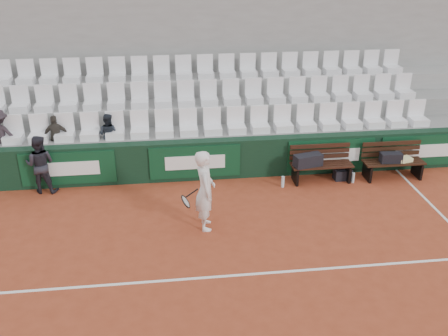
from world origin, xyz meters
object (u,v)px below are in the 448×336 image
Objects in this scene: tennis_player at (205,190)px; spectator_b at (54,119)px; water_bottle_near at (283,182)px; bench_right at (392,169)px; bench_left at (321,172)px; sports_bag_right at (391,158)px; sports_bag_left at (308,160)px; spectator_c at (107,117)px; water_bottle_far at (353,178)px; ball_kid at (40,164)px; sports_bag_ground at (343,174)px.

tennis_player is 1.62× the size of spectator_b.
water_bottle_near is 5.69m from spectator_b.
water_bottle_near is (-2.82, -0.17, -0.09)m from bench_right.
bench_left is 3.55m from tennis_player.
sports_bag_right is at bearing -2.74° from bench_left.
spectator_b reaches higher than water_bottle_near.
sports_bag_left is 0.65× the size of spectator_c.
sports_bag_left is 0.64× the size of spectator_b.
sports_bag_left is 1.31× the size of sports_bag_right.
ball_kid reaches higher than water_bottle_far.
ball_kid is at bearing 176.63° from water_bottle_far.
spectator_c is (1.52, 0.77, 0.82)m from ball_kid.
spectator_c is (-5.90, 1.21, 1.40)m from water_bottle_far.
water_bottle_near is 1.76m from water_bottle_far.
sports_bag_ground is at bearing -168.58° from spectator_c.
bench_right is at bearing -2.76° from sports_bag_ground.
ball_kid is 1.33× the size of spectator_c.
bench_left is 0.87× the size of tennis_player.
bench_right is 5.77× the size of water_bottle_far.
sports_bag_left reaches higher than bench_left.
ball_kid is (-6.66, 0.24, 0.48)m from bench_left.
sports_bag_right is 7.00m from spectator_c.
spectator_c is at bearing 170.92° from sports_bag_right.
water_bottle_far is 0.24× the size of spectator_b.
ball_kid is 1.32× the size of spectator_b.
water_bottle_near is at bearing 158.05° from spectator_b.
water_bottle_near is (-0.63, -0.17, -0.46)m from sports_bag_left.
water_bottle_far is 7.45m from ball_kid.
water_bottle_near is at bearing -177.13° from sports_bag_right.
sports_bag_ground is at bearing 1.33° from bench_left.
spectator_c reaches higher than ball_kid.
sports_bag_ground is 7.25m from ball_kid.
tennis_player is at bearing -160.17° from sports_bag_right.
sports_bag_left is 0.40× the size of tennis_player.
spectator_c is (-5.70, 1.00, 1.39)m from sports_bag_ground.
tennis_player is (-2.00, -1.56, 0.72)m from water_bottle_near.
tennis_player is (-3.00, -1.78, 0.63)m from bench_left.
bench_right is 5.40× the size of water_bottle_near.
water_bottle_far is at bearing 161.36° from spectator_b.
bench_right is 2.21× the size of sports_bag_left.
ball_kid is at bearing 177.90° from bench_left.
spectator_c is at bearing 168.45° from water_bottle_far.
sports_bag_ground is 1.59m from water_bottle_near.
sports_bag_right is (1.71, -0.08, 0.35)m from bench_left.
ball_kid is (-8.47, 0.29, 0.48)m from bench_right.
sports_bag_right is at bearing -174.66° from ball_kid.
spectator_c reaches higher than water_bottle_far.
spectator_b is 1.24m from spectator_c.
sports_bag_right is 1.99× the size of water_bottle_far.
bench_left reaches higher than water_bottle_far.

